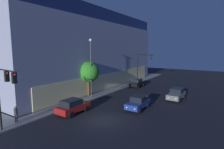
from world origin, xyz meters
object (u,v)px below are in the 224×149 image
object	(u,v)px
modern_building	(60,50)
traffic_light_far_corner	(142,63)
traffic_light_near_corner	(4,86)
car_black	(137,83)
car_blue	(138,102)
sidewalk_tree	(89,72)
car_red	(73,106)
street_lamp_sidewalk	(91,62)
pedestrian_waiting	(16,113)
car_grey	(177,94)

from	to	relation	value
modern_building	traffic_light_far_corner	bearing A→B (deg)	-63.84
traffic_light_near_corner	car_black	distance (m)	26.46
traffic_light_far_corner	car_blue	xyz separation A→B (m)	(-17.47, -7.11, -3.82)
modern_building	traffic_light_far_corner	size ratio (longest dim) A/B	5.76
sidewalk_tree	car_red	size ratio (longest dim) A/B	1.33
street_lamp_sidewalk	car_red	size ratio (longest dim) A/B	2.17
pedestrian_waiting	car_blue	xyz separation A→B (m)	(11.35, -8.75, -0.32)
modern_building	sidewalk_tree	size ratio (longest dim) A/B	6.87
street_lamp_sidewalk	car_blue	xyz separation A→B (m)	(-0.87, -8.64, -4.99)
sidewalk_tree	car_black	xyz separation A→B (m)	(11.31, -3.55, -3.25)
traffic_light_far_corner	street_lamp_sidewalk	size ratio (longest dim) A/B	0.73
car_grey	street_lamp_sidewalk	bearing A→B (deg)	118.81
traffic_light_near_corner	traffic_light_far_corner	xyz separation A→B (m)	(30.70, 0.39, 0.12)
pedestrian_waiting	car_grey	bearing A→B (deg)	-32.42
street_lamp_sidewalk	car_blue	size ratio (longest dim) A/B	2.19
traffic_light_near_corner	street_lamp_sidewalk	world-z (taller)	street_lamp_sidewalk
sidewalk_tree	pedestrian_waiting	distance (m)	13.37
car_red	car_black	xyz separation A→B (m)	(18.82, 0.16, -0.05)
traffic_light_far_corner	traffic_light_near_corner	bearing A→B (deg)	-179.28
street_lamp_sidewalk	car_black	world-z (taller)	street_lamp_sidewalk
modern_building	traffic_light_far_corner	xyz separation A→B (m)	(8.64, -17.60, -2.94)
street_lamp_sidewalk	car_grey	xyz separation A→B (m)	(6.47, -11.77, -4.97)
sidewalk_tree	car_black	size ratio (longest dim) A/B	1.41
traffic_light_far_corner	car_red	distance (m)	23.65
modern_building	street_lamp_sidewalk	distance (m)	18.01
modern_building	pedestrian_waiting	bearing A→B (deg)	-141.67
sidewalk_tree	car_blue	world-z (taller)	sidewalk_tree
car_blue	car_black	world-z (taller)	car_black
modern_building	car_grey	bearing A→B (deg)	-93.05
car_black	traffic_light_near_corner	bearing A→B (deg)	178.90
sidewalk_tree	traffic_light_near_corner	bearing A→B (deg)	-168.43
car_blue	street_lamp_sidewalk	bearing A→B (deg)	84.25
traffic_light_near_corner	car_blue	bearing A→B (deg)	-26.94
street_lamp_sidewalk	car_grey	bearing A→B (deg)	-61.19
traffic_light_far_corner	car_grey	xyz separation A→B (m)	(-10.12, -10.23, -3.80)
street_lamp_sidewalk	pedestrian_waiting	xyz separation A→B (m)	(-12.22, 0.11, -4.67)
car_blue	car_black	distance (m)	14.38
sidewalk_tree	car_red	xyz separation A→B (m)	(-7.51, -3.71, -3.20)
street_lamp_sidewalk	car_blue	distance (m)	10.02
sidewalk_tree	pedestrian_waiting	bearing A→B (deg)	-175.52
pedestrian_waiting	car_grey	world-z (taller)	pedestrian_waiting
traffic_light_far_corner	car_black	world-z (taller)	traffic_light_far_corner
traffic_light_far_corner	modern_building	bearing A→B (deg)	116.16
sidewalk_tree	car_black	world-z (taller)	sidewalk_tree
car_grey	car_red	bearing A→B (deg)	145.18
traffic_light_far_corner	sidewalk_tree	distance (m)	16.04
traffic_light_far_corner	car_black	bearing A→B (deg)	-168.81
traffic_light_far_corner	car_grey	distance (m)	14.89
pedestrian_waiting	car_red	xyz separation A→B (m)	(5.50, -2.69, -0.30)
car_red	car_blue	distance (m)	8.42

